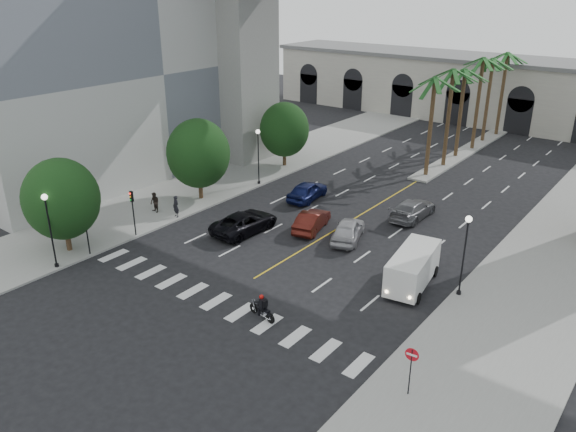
% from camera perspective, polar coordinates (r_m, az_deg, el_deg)
% --- Properties ---
extents(ground, '(140.00, 140.00, 0.00)m').
position_cam_1_polar(ground, '(35.45, -5.63, -7.60)').
color(ground, black).
rests_on(ground, ground).
extents(sidewalk_left, '(8.00, 100.00, 0.15)m').
position_cam_1_polar(sidewalk_left, '(54.79, -6.53, 3.72)').
color(sidewalk_left, gray).
rests_on(sidewalk_left, ground).
extents(sidewalk_right, '(8.00, 100.00, 0.15)m').
position_cam_1_polar(sidewalk_right, '(41.56, 25.13, -4.90)').
color(sidewalk_right, gray).
rests_on(sidewalk_right, ground).
extents(median, '(2.00, 24.00, 0.20)m').
position_cam_1_polar(median, '(66.11, 17.43, 6.19)').
color(median, gray).
rests_on(median, ground).
extents(building_left, '(16.50, 32.50, 20.60)m').
position_cam_1_polar(building_left, '(59.51, -17.74, 14.50)').
color(building_left, '#B8B8B4').
rests_on(building_left, ground).
extents(pier_building, '(71.00, 10.50, 8.50)m').
position_cam_1_polar(pier_building, '(81.04, 22.23, 11.53)').
color(pier_building, '#AFAA9D').
rests_on(pier_building, ground).
extents(palm_a, '(3.20, 3.20, 10.30)m').
position_cam_1_polar(palm_a, '(55.05, 14.69, 12.94)').
color(palm_a, '#47331E').
rests_on(palm_a, ground).
extents(palm_b, '(3.20, 3.20, 10.60)m').
position_cam_1_polar(palm_b, '(58.63, 16.43, 13.61)').
color(palm_b, '#47331E').
rests_on(palm_b, ground).
extents(palm_c, '(3.20, 3.20, 10.10)m').
position_cam_1_polar(palm_c, '(62.50, 17.55, 13.58)').
color(palm_c, '#47331E').
rests_on(palm_c, ground).
extents(palm_d, '(3.20, 3.20, 10.90)m').
position_cam_1_polar(palm_d, '(66.02, 19.20, 14.47)').
color(palm_d, '#47331E').
rests_on(palm_d, ground).
extents(palm_e, '(3.20, 3.20, 10.40)m').
position_cam_1_polar(palm_e, '(69.92, 20.09, 14.38)').
color(palm_e, '#47331E').
rests_on(palm_e, ground).
extents(palm_f, '(3.20, 3.20, 10.70)m').
position_cam_1_polar(palm_f, '(73.59, 21.38, 14.79)').
color(palm_f, '#47331E').
rests_on(palm_f, ground).
extents(street_tree_near, '(5.20, 5.20, 6.89)m').
position_cam_1_polar(street_tree_near, '(41.56, -22.04, 1.61)').
color(street_tree_near, '#382616').
rests_on(street_tree_near, ground).
extents(street_tree_mid, '(5.44, 5.44, 7.21)m').
position_cam_1_polar(street_tree_mid, '(48.84, -9.09, 6.29)').
color(street_tree_mid, '#382616').
rests_on(street_tree_mid, ground).
extents(street_tree_far, '(5.04, 5.04, 6.68)m').
position_cam_1_polar(street_tree_far, '(57.50, -0.37, 8.77)').
color(street_tree_far, '#382616').
rests_on(street_tree_far, ground).
extents(lamp_post_left_near, '(0.40, 0.40, 5.35)m').
position_cam_1_polar(lamp_post_left_near, '(39.63, -23.08, -0.82)').
color(lamp_post_left_near, black).
rests_on(lamp_post_left_near, ground).
extents(lamp_post_left_far, '(0.40, 0.40, 5.35)m').
position_cam_1_polar(lamp_post_left_far, '(52.21, -3.04, 6.50)').
color(lamp_post_left_far, black).
rests_on(lamp_post_left_far, ground).
extents(lamp_post_right, '(0.40, 0.40, 5.35)m').
position_cam_1_polar(lamp_post_right, '(34.84, 17.51, -3.22)').
color(lamp_post_right, black).
rests_on(lamp_post_right, ground).
extents(traffic_signal_near, '(0.25, 0.18, 3.65)m').
position_cam_1_polar(traffic_signal_near, '(40.95, -19.89, -0.66)').
color(traffic_signal_near, black).
rests_on(traffic_signal_near, ground).
extents(traffic_signal_far, '(0.25, 0.18, 3.65)m').
position_cam_1_polar(traffic_signal_far, '(43.00, -15.51, 1.01)').
color(traffic_signal_far, black).
rests_on(traffic_signal_far, ground).
extents(motorcycle_rider, '(2.09, 0.60, 1.51)m').
position_cam_1_polar(motorcycle_rider, '(32.37, -2.60, -9.32)').
color(motorcycle_rider, black).
rests_on(motorcycle_rider, ground).
extents(car_a, '(3.34, 5.06, 1.60)m').
position_cam_1_polar(car_a, '(41.84, 6.11, -1.41)').
color(car_a, '#AAA9AE').
rests_on(car_a, ground).
extents(car_b, '(2.73, 4.85, 1.51)m').
position_cam_1_polar(car_b, '(43.33, 2.43, -0.48)').
color(car_b, '#43120D').
rests_on(car_b, ground).
extents(car_c, '(2.88, 5.81, 1.58)m').
position_cam_1_polar(car_c, '(43.03, -4.43, -0.64)').
color(car_c, black).
rests_on(car_c, ground).
extents(car_d, '(2.15, 5.30, 1.54)m').
position_cam_1_polar(car_d, '(46.54, 12.56, 0.68)').
color(car_d, slate).
rests_on(car_d, ground).
extents(car_e, '(2.50, 5.01, 1.64)m').
position_cam_1_polar(car_e, '(49.34, 1.98, 2.59)').
color(car_e, '#0F1649').
rests_on(car_e, ground).
extents(cargo_van, '(2.88, 5.71, 2.33)m').
position_cam_1_polar(cargo_van, '(36.10, 12.54, -5.13)').
color(cargo_van, silver).
rests_on(cargo_van, ground).
extents(pedestrian_a, '(0.72, 0.54, 1.79)m').
position_cam_1_polar(pedestrian_a, '(46.14, -11.32, 0.96)').
color(pedestrian_a, black).
rests_on(pedestrian_a, sidewalk_left).
extents(pedestrian_b, '(0.89, 0.72, 1.70)m').
position_cam_1_polar(pedestrian_b, '(47.45, -13.39, 1.35)').
color(pedestrian_b, black).
rests_on(pedestrian_b, sidewalk_left).
extents(do_not_enter_sign, '(0.66, 0.09, 2.69)m').
position_cam_1_polar(do_not_enter_sign, '(26.82, 12.41, -14.29)').
color(do_not_enter_sign, black).
rests_on(do_not_enter_sign, ground).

